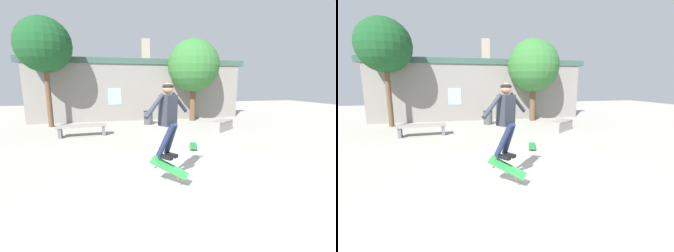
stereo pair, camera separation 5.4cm
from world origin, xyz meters
TOP-DOWN VIEW (x-y plane):
  - ground_plane at (0.00, 0.00)m, footprint 40.00×40.00m
  - building_backdrop at (0.00, 8.97)m, footprint 12.50×0.52m
  - tree_right at (2.80, 8.07)m, footprint 2.83×2.83m
  - tree_left at (-4.54, 7.87)m, footprint 2.48×2.48m
  - park_bench at (-2.81, 5.39)m, footprint 1.90×0.61m
  - skate_ledge at (3.11, 5.14)m, footprint 1.37×1.22m
  - trash_bin at (0.16, 7.42)m, footprint 0.49×0.49m
  - skater at (-0.52, 0.31)m, footprint 1.07×0.88m
  - skateboard_flipping at (-0.51, 0.25)m, footprint 0.78×0.50m
  - skateboard_resting at (0.93, 2.79)m, footprint 0.45×0.81m

SIDE VIEW (x-z plane):
  - ground_plane at x=0.00m, z-range 0.00..0.00m
  - skateboard_resting at x=0.93m, z-range 0.03..0.11m
  - skate_ledge at x=3.11m, z-range 0.00..0.45m
  - park_bench at x=-2.81m, z-range 0.11..0.58m
  - trash_bin at x=0.16m, z-range 0.02..0.73m
  - skateboard_flipping at x=-0.51m, z-range 0.18..0.62m
  - skater at x=-0.52m, z-range 0.75..2.24m
  - building_backdrop at x=0.00m, z-range -0.45..4.03m
  - tree_right at x=2.80m, z-range 0.80..5.26m
  - tree_left at x=-4.54m, z-range 1.26..6.32m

